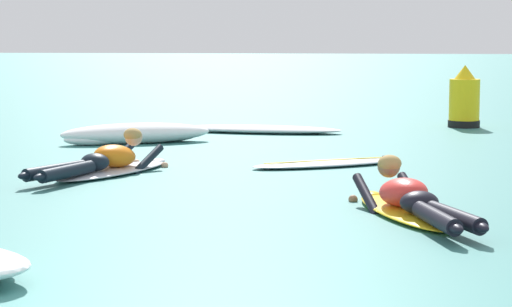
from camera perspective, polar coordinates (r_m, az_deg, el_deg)
ground_plane at (r=15.21m, az=-0.18°, el=0.77°), size 120.00×120.00×0.00m
surfer_near at (r=8.96m, az=8.64°, el=-2.67°), size 1.16×2.38×0.55m
surfer_far at (r=11.62m, az=-8.41°, el=-0.51°), size 1.32×2.41×0.54m
drifting_surfboard at (r=12.30m, az=4.13°, el=-0.54°), size 1.98×1.40×0.16m
whitewater_mid_left at (r=14.85m, az=-6.76°, el=1.11°), size 2.25×1.44×0.30m
whitewater_mid_right at (r=16.30m, az=0.17°, el=1.38°), size 2.76×0.96×0.12m
channel_marker_buoy at (r=17.56m, az=11.64°, el=2.84°), size 0.54×0.54×1.06m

